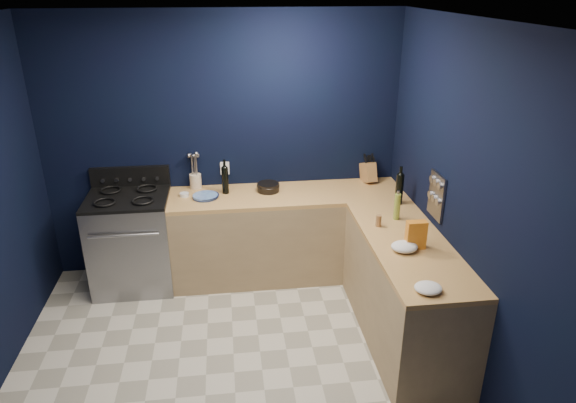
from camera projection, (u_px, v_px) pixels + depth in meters
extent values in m
cube|color=beige|center=(234.00, 373.00, 4.03)|extent=(3.50, 3.50, 0.02)
cube|color=silver|center=(216.00, 20.00, 2.99)|extent=(3.50, 3.50, 0.02)
cube|color=black|center=(224.00, 147.00, 5.11)|extent=(3.50, 0.02, 2.60)
cube|color=black|center=(471.00, 210.00, 3.71)|extent=(0.02, 3.50, 2.60)
cube|color=#A0845C|center=(288.00, 236.00, 5.23)|extent=(2.30, 0.63, 0.86)
cube|color=olive|center=(288.00, 195.00, 5.05)|extent=(2.30, 0.63, 0.04)
cube|color=#A0845C|center=(404.00, 293.00, 4.28)|extent=(0.63, 1.67, 0.86)
cube|color=olive|center=(409.00, 245.00, 4.10)|extent=(0.63, 1.67, 0.04)
cube|color=gray|center=(133.00, 243.00, 5.03)|extent=(0.76, 0.66, 0.92)
cube|color=black|center=(128.00, 260.00, 4.75)|extent=(0.59, 0.02, 0.42)
cube|color=black|center=(127.00, 198.00, 4.84)|extent=(0.76, 0.66, 0.03)
cube|color=black|center=(130.00, 177.00, 5.07)|extent=(0.76, 0.06, 0.20)
cube|color=gray|center=(437.00, 196.00, 4.26)|extent=(0.02, 0.28, 0.38)
cube|color=white|center=(225.00, 168.00, 5.18)|extent=(0.09, 0.02, 0.13)
cylinder|color=#4151A8|center=(205.00, 196.00, 4.93)|extent=(0.30, 0.30, 0.03)
cylinder|color=white|center=(184.00, 195.00, 4.96)|extent=(0.09, 0.09, 0.03)
cylinder|color=beige|center=(196.00, 181.00, 5.14)|extent=(0.14, 0.14, 0.15)
cylinder|color=black|center=(225.00, 180.00, 5.00)|extent=(0.08, 0.08, 0.26)
cylinder|color=black|center=(268.00, 187.00, 5.08)|extent=(0.28, 0.28, 0.08)
cube|color=olive|center=(368.00, 172.00, 5.30)|extent=(0.15, 0.25, 0.25)
cylinder|color=black|center=(399.00, 189.00, 4.75)|extent=(0.09, 0.09, 0.29)
cylinder|color=olive|center=(397.00, 207.00, 4.45)|extent=(0.07, 0.07, 0.24)
cylinder|color=olive|center=(379.00, 221.00, 4.35)|extent=(0.06, 0.06, 0.10)
cylinder|color=olive|center=(409.00, 229.00, 4.23)|extent=(0.04, 0.04, 0.08)
cube|color=#B8391A|center=(416.00, 235.00, 3.97)|extent=(0.16, 0.07, 0.23)
ellipsoid|color=white|center=(404.00, 247.00, 3.96)|extent=(0.21, 0.18, 0.07)
ellipsoid|color=white|center=(428.00, 288.00, 3.44)|extent=(0.19, 0.17, 0.06)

